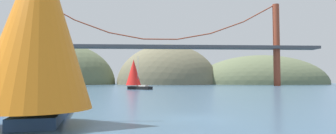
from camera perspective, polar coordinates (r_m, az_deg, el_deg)
name	(u,v)px	position (r m, az deg, el deg)	size (l,w,h in m)	color
ground_plane	(189,118)	(17.40, 4.59, -10.93)	(360.00, 360.00, 0.00)	#385670
headland_left	(61,84)	(161.00, -21.98, -3.49)	(60.29, 44.00, 46.24)	#5B6647
headland_center	(168,84)	(152.27, -0.09, -3.74)	(57.65, 44.00, 45.67)	#6B664C
headland_right	(262,84)	(164.33, 19.48, -3.51)	(78.30, 44.00, 33.88)	#5B6647
suspension_bridge	(160,46)	(113.05, -1.66, 4.62)	(136.72, 6.00, 35.71)	brown
sailboat_orange_sail	(39,26)	(16.23, -25.95, 7.84)	(6.89, 10.27, 11.21)	navy
sailboat_yellow_sail	(24,71)	(77.50, -28.41, -0.73)	(9.53, 6.99, 10.34)	navy
sailboat_red_spinnaker	(134,74)	(71.76, -7.26, -1.45)	(8.00, 6.90, 8.89)	black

